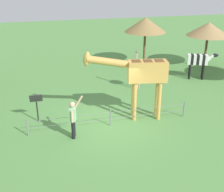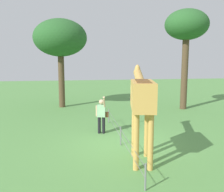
{
  "view_description": "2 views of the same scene",
  "coord_description": "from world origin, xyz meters",
  "px_view_note": "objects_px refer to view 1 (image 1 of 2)",
  "views": [
    {
      "loc": [
        2.7,
        11.23,
        6.29
      ],
      "look_at": [
        0.07,
        0.8,
        1.66
      ],
      "focal_mm": 47.05,
      "sensor_mm": 36.0,
      "label": 1
    },
    {
      "loc": [
        -9.37,
        1.98,
        3.43
      ],
      "look_at": [
        -0.2,
        0.59,
        2.02
      ],
      "focal_mm": 40.0,
      "sensor_mm": 36.0,
      "label": 2
    }
  ],
  "objects_px": {
    "giraffe": "(141,74)",
    "zebra": "(199,61)",
    "info_sign": "(36,102)",
    "shade_hut_far": "(145,25)",
    "shade_hut_near": "(208,29)",
    "ostrich": "(139,69)",
    "visitor": "(73,117)"
  },
  "relations": [
    {
      "from": "zebra",
      "to": "info_sign",
      "type": "distance_m",
      "value": 10.35
    },
    {
      "from": "giraffe",
      "to": "shade_hut_far",
      "type": "xyz_separation_m",
      "value": [
        -2.99,
        -7.65,
        0.74
      ]
    },
    {
      "from": "giraffe",
      "to": "info_sign",
      "type": "xyz_separation_m",
      "value": [
        4.53,
        -0.76,
        -1.18
      ]
    },
    {
      "from": "ostrich",
      "to": "info_sign",
      "type": "distance_m",
      "value": 6.23
    },
    {
      "from": "giraffe",
      "to": "ostrich",
      "type": "distance_m",
      "value": 3.71
    },
    {
      "from": "visitor",
      "to": "shade_hut_near",
      "type": "distance_m",
      "value": 12.57
    },
    {
      "from": "zebra",
      "to": "ostrich",
      "type": "height_order",
      "value": "ostrich"
    },
    {
      "from": "shade_hut_near",
      "to": "ostrich",
      "type": "bearing_deg",
      "value": 25.81
    },
    {
      "from": "ostrich",
      "to": "shade_hut_far",
      "type": "xyz_separation_m",
      "value": [
        -1.88,
        -4.25,
        1.69
      ]
    },
    {
      "from": "visitor",
      "to": "ostrich",
      "type": "xyz_separation_m",
      "value": [
        -4.25,
        -4.41,
        0.27
      ]
    },
    {
      "from": "ostrich",
      "to": "shade_hut_near",
      "type": "relative_size",
      "value": 0.73
    },
    {
      "from": "shade_hut_far",
      "to": "visitor",
      "type": "bearing_deg",
      "value": 54.67
    },
    {
      "from": "giraffe",
      "to": "zebra",
      "type": "bearing_deg",
      "value": -141.75
    },
    {
      "from": "shade_hut_near",
      "to": "shade_hut_far",
      "type": "distance_m",
      "value": 4.24
    },
    {
      "from": "shade_hut_near",
      "to": "info_sign",
      "type": "xyz_separation_m",
      "value": [
        11.51,
        5.48,
        -1.69
      ]
    },
    {
      "from": "shade_hut_far",
      "to": "zebra",
      "type": "bearing_deg",
      "value": 122.79
    },
    {
      "from": "shade_hut_far",
      "to": "info_sign",
      "type": "height_order",
      "value": "shade_hut_far"
    },
    {
      "from": "zebra",
      "to": "info_sign",
      "type": "bearing_deg",
      "value": 19.04
    },
    {
      "from": "shade_hut_near",
      "to": "info_sign",
      "type": "height_order",
      "value": "shade_hut_near"
    },
    {
      "from": "ostrich",
      "to": "shade_hut_near",
      "type": "bearing_deg",
      "value": -154.19
    },
    {
      "from": "shade_hut_near",
      "to": "shade_hut_far",
      "type": "xyz_separation_m",
      "value": [
        3.99,
        -1.41,
        0.23
      ]
    },
    {
      "from": "info_sign",
      "to": "zebra",
      "type": "bearing_deg",
      "value": -160.96
    },
    {
      "from": "giraffe",
      "to": "zebra",
      "type": "height_order",
      "value": "giraffe"
    },
    {
      "from": "zebra",
      "to": "shade_hut_far",
      "type": "height_order",
      "value": "shade_hut_far"
    },
    {
      "from": "giraffe",
      "to": "ostrich",
      "type": "bearing_deg",
      "value": -108.07
    },
    {
      "from": "ostrich",
      "to": "info_sign",
      "type": "height_order",
      "value": "ostrich"
    },
    {
      "from": "giraffe",
      "to": "shade_hut_near",
      "type": "height_order",
      "value": "giraffe"
    },
    {
      "from": "giraffe",
      "to": "info_sign",
      "type": "relative_size",
      "value": 2.79
    },
    {
      "from": "giraffe",
      "to": "shade_hut_near",
      "type": "distance_m",
      "value": 9.38
    },
    {
      "from": "shade_hut_near",
      "to": "shade_hut_far",
      "type": "bearing_deg",
      "value": -19.44
    },
    {
      "from": "zebra",
      "to": "info_sign",
      "type": "relative_size",
      "value": 1.35
    },
    {
      "from": "info_sign",
      "to": "shade_hut_near",
      "type": "bearing_deg",
      "value": -154.55
    }
  ]
}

